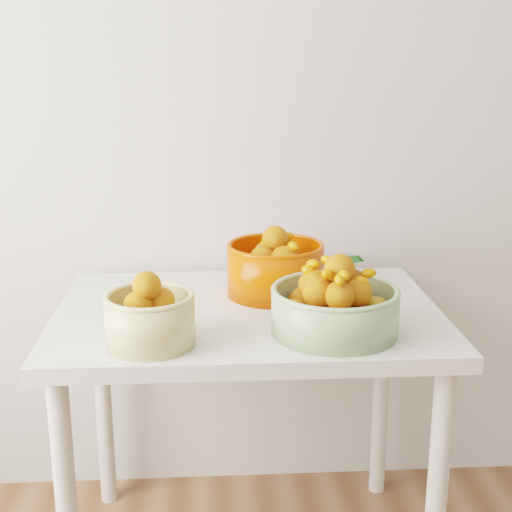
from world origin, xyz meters
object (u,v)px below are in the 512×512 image
Objects in this scene: table at (248,343)px; bowl_green at (335,305)px; bowl_orange at (276,267)px; bowl_cream at (150,317)px.

table is 0.31m from bowl_green.
bowl_green reaches higher than table.
bowl_green reaches higher than bowl_orange.
bowl_cream is 0.43m from bowl_green.
table is 2.64× the size of bowl_green.
bowl_green is 0.32m from bowl_orange.
table is 3.66× the size of bowl_cream.
bowl_orange is (-0.11, 0.30, 0.01)m from bowl_green.
bowl_orange is at bearing 111.03° from bowl_green.
bowl_cream is at bearing -132.52° from bowl_orange.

